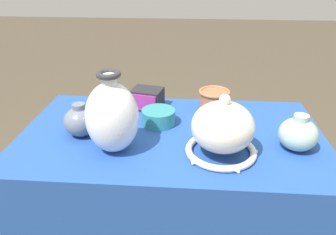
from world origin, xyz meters
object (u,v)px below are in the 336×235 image
at_px(jar_round_slate, 81,121).
at_px(cup_wide_terracotta, 214,101).
at_px(vase_dome_bell, 222,130).
at_px(jar_round_celadon, 298,134).
at_px(vase_tall_bulbous, 112,117).
at_px(pot_squat_teal, 159,117).
at_px(mosaic_tile_box, 147,98).

height_order(jar_round_slate, cup_wide_terracotta, jar_round_slate).
bearing_deg(jar_round_slate, vase_dome_bell, -10.33).
bearing_deg(cup_wide_terracotta, jar_round_celadon, -45.50).
xyz_separation_m(vase_dome_bell, jar_round_slate, (-0.49, 0.09, -0.03)).
relative_size(vase_tall_bulbous, cup_wide_terracotta, 2.12).
height_order(vase_tall_bulbous, jar_round_celadon, vase_tall_bulbous).
height_order(cup_wide_terracotta, pot_squat_teal, cup_wide_terracotta).
relative_size(vase_dome_bell, mosaic_tile_box, 1.70).
relative_size(vase_tall_bulbous, mosaic_tile_box, 1.92).
bearing_deg(vase_dome_bell, pot_squat_teal, 139.14).
distance_m(vase_dome_bell, jar_round_slate, 0.50).
bearing_deg(pot_squat_teal, vase_tall_bulbous, -123.06).
bearing_deg(cup_wide_terracotta, jar_round_slate, -154.75).
distance_m(vase_dome_bell, pot_squat_teal, 0.30).
distance_m(mosaic_tile_box, jar_round_celadon, 0.61).
distance_m(vase_dome_bell, jar_round_celadon, 0.26).
height_order(vase_tall_bulbous, mosaic_tile_box, vase_tall_bulbous).
bearing_deg(vase_dome_bell, mosaic_tile_box, 130.05).
xyz_separation_m(vase_tall_bulbous, vase_dome_bell, (0.35, 0.00, -0.04)).
xyz_separation_m(jar_round_slate, jar_round_celadon, (0.74, -0.04, 0.00)).
xyz_separation_m(mosaic_tile_box, jar_round_slate, (-0.20, -0.25, 0.01)).
xyz_separation_m(vase_dome_bell, cup_wide_terracotta, (-0.01, 0.32, -0.03)).
bearing_deg(jar_round_celadon, vase_tall_bulbous, -175.12).
height_order(cup_wide_terracotta, jar_round_celadon, jar_round_celadon).
distance_m(vase_tall_bulbous, mosaic_tile_box, 0.36).
distance_m(vase_tall_bulbous, jar_round_celadon, 0.61).
xyz_separation_m(vase_dome_bell, pot_squat_teal, (-0.22, 0.19, -0.06)).
bearing_deg(vase_dome_bell, jar_round_celadon, 11.24).
bearing_deg(vase_tall_bulbous, jar_round_celadon, 4.88).
distance_m(mosaic_tile_box, cup_wide_terracotta, 0.28).
bearing_deg(mosaic_tile_box, vase_tall_bulbous, -88.33).
bearing_deg(jar_round_celadon, pot_squat_teal, 163.23).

